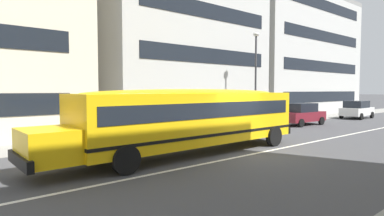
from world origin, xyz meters
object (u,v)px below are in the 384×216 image
street_lamp (256,67)px  parked_car_white_by_hydrant (357,109)px  parked_car_maroon_under_tree (301,114)px  school_bus (191,115)px

street_lamp → parked_car_white_by_hydrant: bearing=-10.4°
parked_car_maroon_under_tree → parked_car_white_by_hydrant: size_ratio=1.01×
school_bus → parked_car_maroon_under_tree: 13.52m
school_bus → street_lamp: (10.12, 4.84, 2.73)m
school_bus → parked_car_maroon_under_tree: bearing=-168.0°
street_lamp → parked_car_maroon_under_tree: bearing=-31.7°
school_bus → parked_car_white_by_hydrant: size_ratio=3.01×
school_bus → parked_car_white_by_hydrant: 22.25m
parked_car_white_by_hydrant → street_lamp: street_lamp is taller
parked_car_maroon_under_tree → parked_car_white_by_hydrant: bearing=1.1°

